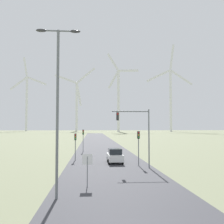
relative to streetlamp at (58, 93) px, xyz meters
name	(u,v)px	position (x,y,z in m)	size (l,w,h in m)	color
road_surface	(101,148)	(4.27, 40.29, -6.79)	(10.00, 240.00, 0.01)	#38383D
streetlamp	(58,93)	(0.00, 0.00, 0.00)	(2.92, 0.32, 11.04)	slate
stop_sign_near	(87,164)	(1.90, 3.29, -5.06)	(0.81, 0.07, 2.47)	slate
traffic_light_post_near_left	(75,141)	(0.00, 19.01, -4.11)	(0.28, 0.34, 3.66)	slate
traffic_light_post_near_right	(139,140)	(7.73, 13.39, -3.82)	(0.28, 0.34, 4.06)	slate
traffic_light_post_mid_left	(83,136)	(0.68, 30.81, -3.83)	(0.28, 0.33, 4.05)	slate
traffic_light_mast_overhead	(137,127)	(7.25, 11.77, -2.19)	(4.22, 0.35, 6.55)	slate
car_approaching	(115,156)	(5.18, 16.05, -5.88)	(1.88, 4.13, 1.83)	white
wind_turbine_far_left	(27,98)	(-62.36, 247.08, 25.86)	(35.34, 3.22, 73.94)	white
wind_turbine_left	(77,101)	(-12.02, 230.13, 21.84)	(38.16, 3.77, 60.51)	white
wind_turbine_center	(118,95)	(24.84, 204.02, 24.56)	(27.07, 2.60, 67.53)	white
wind_turbine_right	(171,94)	(72.00, 209.23, 26.88)	(37.36, 16.69, 77.89)	white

